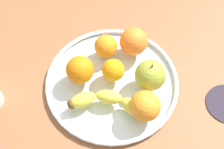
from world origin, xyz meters
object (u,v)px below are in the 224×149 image
(fruit_bowl, at_px, (112,82))
(orange_back_left, at_px, (113,70))
(banana, at_px, (106,102))
(orange_front_right, at_px, (106,46))
(orange_back_right, at_px, (80,70))
(orange_front_left, at_px, (145,106))
(orange_center, at_px, (134,41))
(apple, at_px, (150,75))

(fruit_bowl, bearing_deg, orange_back_left, -113.64)
(banana, xyz_separation_m, orange_front_right, (-0.03, -0.16, 0.01))
(orange_back_right, relative_size, orange_back_left, 1.23)
(orange_front_right, xyz_separation_m, orange_back_left, (-0.01, 0.08, -0.00))
(banana, distance_m, orange_front_left, 0.10)
(orange_center, bearing_deg, orange_front_left, 85.21)
(apple, bearing_deg, orange_front_right, -51.47)
(orange_front_left, bearing_deg, fruit_bowl, -60.57)
(orange_back_right, bearing_deg, orange_front_left, 136.60)
(orange_back_right, distance_m, orange_front_right, 0.10)
(fruit_bowl, height_order, orange_front_right, orange_front_right)
(apple, xyz_separation_m, orange_front_right, (0.10, -0.12, -0.01))
(orange_front_right, height_order, orange_center, orange_center)
(banana, xyz_separation_m, orange_back_left, (-0.03, -0.08, 0.01))
(banana, height_order, orange_front_left, orange_front_left)
(orange_back_right, height_order, orange_center, orange_center)
(banana, distance_m, orange_front_right, 0.16)
(banana, bearing_deg, orange_front_right, -79.11)
(apple, relative_size, orange_front_right, 1.38)
(banana, height_order, orange_back_right, orange_back_right)
(orange_front_right, xyz_separation_m, orange_front_left, (-0.06, 0.20, 0.01))
(apple, distance_m, orange_front_right, 0.15)
(orange_back_right, distance_m, orange_back_left, 0.09)
(orange_front_left, bearing_deg, orange_back_left, -65.32)
(orange_back_left, relative_size, orange_front_left, 0.78)
(orange_back_right, relative_size, orange_front_left, 0.96)
(apple, relative_size, orange_center, 1.14)
(apple, bearing_deg, banana, 18.79)
(banana, relative_size, orange_center, 2.51)
(fruit_bowl, bearing_deg, orange_front_left, 119.43)
(fruit_bowl, bearing_deg, banana, 68.30)
(fruit_bowl, distance_m, orange_back_right, 0.10)
(apple, bearing_deg, orange_back_left, -24.20)
(banana, height_order, orange_back_left, orange_back_left)
(fruit_bowl, bearing_deg, orange_back_right, -17.61)
(orange_back_left, distance_m, orange_front_left, 0.13)
(fruit_bowl, relative_size, orange_front_left, 4.68)
(fruit_bowl, height_order, orange_center, orange_center)
(orange_front_right, bearing_deg, orange_front_left, 107.01)
(fruit_bowl, height_order, orange_front_left, orange_front_left)
(apple, bearing_deg, orange_front_left, 67.39)
(orange_center, bearing_deg, orange_front_right, -2.54)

